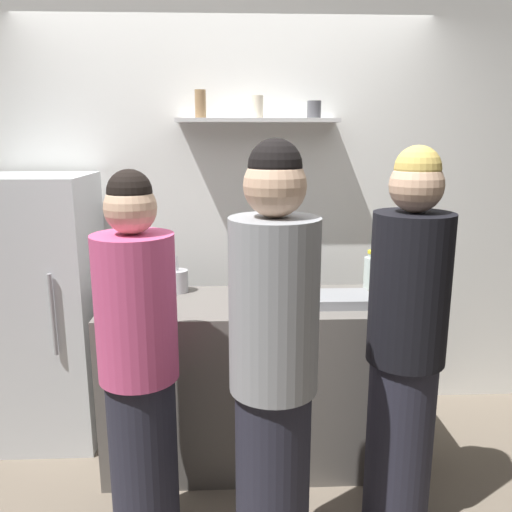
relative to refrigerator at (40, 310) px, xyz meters
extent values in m
cube|color=white|center=(1.10, 0.40, 0.51)|extent=(4.80, 0.10, 2.60)
cube|color=silver|center=(1.29, 0.24, 1.09)|extent=(0.97, 0.22, 0.02)
cylinder|color=olive|center=(0.95, 0.24, 1.19)|extent=(0.07, 0.07, 0.16)
cylinder|color=beige|center=(1.29, 0.24, 1.17)|extent=(0.07, 0.07, 0.13)
cylinder|color=#4C4C51|center=(1.63, 0.24, 1.16)|extent=(0.08, 0.08, 0.10)
cube|color=silver|center=(0.00, 0.00, 0.00)|extent=(0.66, 0.58, 1.58)
cylinder|color=#99999E|center=(0.18, -0.31, 0.08)|extent=(0.02, 0.02, 0.45)
cube|color=#66605B|center=(1.26, -0.30, -0.33)|extent=(1.62, 0.60, 0.93)
cube|color=gray|center=(1.70, -0.36, 0.16)|extent=(0.34, 0.24, 0.05)
cylinder|color=#B2B2B7|center=(0.83, -0.11, 0.20)|extent=(0.11, 0.11, 0.13)
cylinder|color=silver|center=(0.82, -0.13, 0.26)|extent=(0.01, 0.01, 0.18)
cylinder|color=silver|center=(0.82, -0.12, 0.26)|extent=(0.03, 0.02, 0.17)
cylinder|color=silver|center=(0.83, -0.11, 0.26)|extent=(0.01, 0.01, 0.17)
cylinder|color=silver|center=(0.82, -0.11, 0.25)|extent=(0.01, 0.02, 0.16)
cylinder|color=black|center=(1.25, -0.29, 0.25)|extent=(0.07, 0.07, 0.22)
cylinder|color=black|center=(1.25, -0.29, 0.39)|extent=(0.03, 0.03, 0.08)
cylinder|color=gold|center=(1.25, -0.29, 0.44)|extent=(0.03, 0.03, 0.02)
cylinder|color=#19471E|center=(1.41, -0.18, 0.24)|extent=(0.07, 0.07, 0.21)
cylinder|color=#19471E|center=(1.41, -0.18, 0.40)|extent=(0.03, 0.03, 0.10)
cylinder|color=black|center=(1.41, -0.18, 0.46)|extent=(0.03, 0.03, 0.02)
cylinder|color=silver|center=(1.94, -0.08, 0.23)|extent=(0.09, 0.09, 0.18)
cylinder|color=silver|center=(1.94, -0.08, 0.33)|extent=(0.05, 0.05, 0.02)
cylinder|color=yellow|center=(1.94, -0.08, 0.35)|extent=(0.06, 0.06, 0.02)
cylinder|color=#262633|center=(1.29, -1.12, -0.37)|extent=(0.30, 0.30, 0.84)
cylinder|color=gray|center=(1.29, -1.12, 0.39)|extent=(0.34, 0.34, 0.67)
sphere|color=#D8AD8C|center=(1.29, -1.12, 0.83)|extent=(0.23, 0.23, 0.23)
sphere|color=black|center=(1.29, -1.12, 0.90)|extent=(0.19, 0.19, 0.19)
cylinder|color=#262633|center=(0.73, -0.89, -0.40)|extent=(0.30, 0.30, 0.79)
cylinder|color=#D14C7F|center=(0.73, -0.89, 0.31)|extent=(0.34, 0.34, 0.62)
sphere|color=#D8AD8C|center=(0.73, -0.89, 0.72)|extent=(0.21, 0.21, 0.21)
sphere|color=black|center=(0.73, -0.89, 0.79)|extent=(0.18, 0.18, 0.18)
cylinder|color=#262633|center=(1.90, -0.86, -0.38)|extent=(0.30, 0.30, 0.83)
cylinder|color=black|center=(1.90, -0.86, 0.37)|extent=(0.34, 0.34, 0.66)
sphere|color=#D8AD8C|center=(1.90, -0.86, 0.81)|extent=(0.22, 0.22, 0.22)
sphere|color=#D8B759|center=(1.90, -0.86, 0.87)|extent=(0.19, 0.19, 0.19)
camera|label=1|loc=(1.15, -2.98, 1.01)|focal=36.69mm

